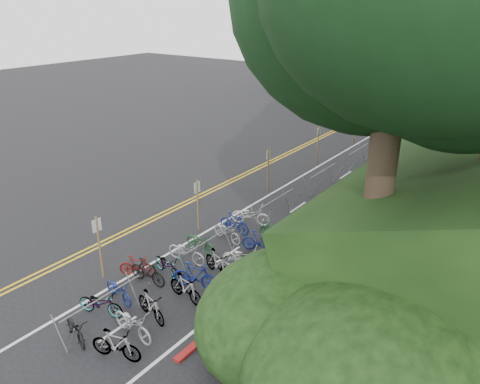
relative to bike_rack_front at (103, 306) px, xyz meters
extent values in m
plane|color=black|center=(-2.80, 2.21, -0.91)|extent=(120.00, 120.00, 0.00)
cube|color=gold|center=(-4.95, 12.21, -0.91)|extent=(0.12, 80.00, 0.01)
cube|color=gold|center=(-4.65, 12.21, -0.91)|extent=(0.12, 80.00, 0.01)
cube|color=silver|center=(-1.80, 12.21, -0.91)|extent=(0.12, 80.00, 0.01)
cube|color=silver|center=(2.40, 12.21, -0.91)|extent=(0.12, 80.00, 0.01)
cube|color=silver|center=(0.30, 0.21, -0.91)|extent=(0.10, 1.60, 0.01)
cube|color=silver|center=(0.30, 6.21, -0.91)|extent=(0.10, 1.60, 0.01)
cube|color=silver|center=(0.30, 12.21, -0.91)|extent=(0.10, 1.60, 0.01)
cube|color=silver|center=(0.30, 18.21, -0.91)|extent=(0.10, 1.60, 0.01)
cube|color=silver|center=(0.30, 24.21, -0.91)|extent=(0.10, 1.60, 0.01)
cube|color=silver|center=(0.30, 30.21, -0.91)|extent=(0.10, 1.60, 0.01)
cube|color=silver|center=(0.30, 36.21, -0.91)|extent=(0.10, 1.60, 0.01)
cube|color=maroon|center=(2.90, 14.21, -0.86)|extent=(0.25, 28.00, 0.10)
cube|color=#382819|center=(3.60, 24.21, -0.83)|extent=(1.40, 44.00, 0.16)
ellipsoid|color=#284C19|center=(4.40, 5.21, 0.13)|extent=(2.00, 2.80, 1.60)
ellipsoid|color=#284C19|center=(5.20, 10.21, 0.64)|extent=(2.60, 3.64, 2.08)
ellipsoid|color=#284C19|center=(6.40, 16.21, 1.08)|extent=(2.20, 3.08, 1.76)
ellipsoid|color=#284C19|center=(5.00, 22.21, 0.65)|extent=(3.00, 4.20, 2.40)
ellipsoid|color=#284C19|center=(5.70, 28.21, 0.81)|extent=(2.40, 3.36, 1.92)
ellipsoid|color=#284C19|center=(4.20, 8.21, -0.01)|extent=(1.80, 2.52, 1.44)
ellipsoid|color=black|center=(5.20, 2.71, 0.30)|extent=(5.28, 6.16, 3.52)
ellipsoid|color=black|center=(8.20, 1.71, 0.52)|extent=(6.24, 7.28, 4.16)
cylinder|color=#2D2319|center=(6.70, 5.21, 3.64)|extent=(0.86, 0.86, 6.71)
cylinder|color=#2D2319|center=(-11.80, 44.21, 2.44)|extent=(0.86, 0.86, 6.71)
ellipsoid|color=black|center=(-11.80, 44.21, 8.55)|extent=(9.18, 9.18, 8.72)
cylinder|color=#2D2319|center=(-8.80, 52.21, 2.19)|extent=(0.83, 0.83, 6.20)
ellipsoid|color=black|center=(-8.80, 52.21, 7.69)|extent=(8.03, 8.03, 7.63)
cylinder|color=gray|center=(0.00, 0.00, 0.32)|extent=(0.05, 3.13, 0.05)
cylinder|color=gray|center=(-0.28, -1.46, -0.30)|extent=(0.62, 0.04, 1.22)
cylinder|color=gray|center=(0.28, -1.46, -0.30)|extent=(0.62, 0.04, 1.22)
cylinder|color=gray|center=(-0.28, 1.46, -0.30)|extent=(0.62, 0.04, 1.22)
cylinder|color=gray|center=(0.28, 1.46, -0.30)|extent=(0.62, 0.04, 1.22)
cylinder|color=gray|center=(0.20, 5.21, 0.24)|extent=(0.05, 3.00, 0.05)
cylinder|color=gray|center=(-0.08, 3.81, -0.34)|extent=(0.58, 0.04, 1.13)
cylinder|color=gray|center=(0.48, 3.81, -0.34)|extent=(0.58, 0.04, 1.13)
cylinder|color=gray|center=(-0.08, 6.61, -0.34)|extent=(0.58, 0.04, 1.13)
cylinder|color=gray|center=(0.48, 6.61, -0.34)|extent=(0.58, 0.04, 1.13)
cylinder|color=gray|center=(0.20, 10.21, 0.24)|extent=(0.05, 3.00, 0.05)
cylinder|color=gray|center=(-0.08, 8.81, -0.34)|extent=(0.58, 0.04, 1.13)
cylinder|color=gray|center=(0.48, 8.81, -0.34)|extent=(0.58, 0.04, 1.13)
cylinder|color=gray|center=(-0.08, 11.61, -0.34)|extent=(0.58, 0.04, 1.13)
cylinder|color=gray|center=(0.48, 11.61, -0.34)|extent=(0.58, 0.04, 1.13)
cylinder|color=gray|center=(0.20, 15.21, 0.24)|extent=(0.05, 3.00, 0.05)
cylinder|color=gray|center=(-0.08, 13.81, -0.34)|extent=(0.58, 0.04, 1.13)
cylinder|color=gray|center=(0.48, 13.81, -0.34)|extent=(0.58, 0.04, 1.13)
cylinder|color=gray|center=(-0.08, 16.61, -0.34)|extent=(0.58, 0.04, 1.13)
cylinder|color=gray|center=(0.48, 16.61, -0.34)|extent=(0.58, 0.04, 1.13)
cylinder|color=gray|center=(0.20, 20.21, 0.24)|extent=(0.05, 3.00, 0.05)
cylinder|color=gray|center=(-0.08, 18.81, -0.34)|extent=(0.58, 0.04, 1.13)
cylinder|color=gray|center=(0.48, 18.81, -0.34)|extent=(0.58, 0.04, 1.13)
cylinder|color=gray|center=(-0.08, 21.61, -0.34)|extent=(0.58, 0.04, 1.13)
cylinder|color=gray|center=(0.48, 21.61, -0.34)|extent=(0.58, 0.04, 1.13)
cylinder|color=gray|center=(0.20, 25.21, 0.24)|extent=(0.05, 3.00, 0.05)
cylinder|color=gray|center=(-0.08, 23.81, -0.34)|extent=(0.58, 0.04, 1.13)
cylinder|color=gray|center=(0.48, 23.81, -0.34)|extent=(0.58, 0.04, 1.13)
cylinder|color=gray|center=(-0.08, 26.61, -0.34)|extent=(0.58, 0.04, 1.13)
cylinder|color=gray|center=(0.48, 26.61, -0.34)|extent=(0.58, 0.04, 1.13)
cylinder|color=brown|center=(-2.57, 1.97, 0.39)|extent=(0.08, 0.08, 2.60)
cube|color=silver|center=(-2.57, 1.97, 1.33)|extent=(0.02, 0.40, 0.50)
cylinder|color=brown|center=(-2.20, 7.21, 0.34)|extent=(0.08, 0.08, 2.50)
cube|color=silver|center=(-2.20, 7.21, 1.24)|extent=(0.02, 0.40, 0.50)
cylinder|color=brown|center=(-2.20, 13.21, 0.34)|extent=(0.08, 0.08, 2.50)
cube|color=silver|center=(-2.20, 13.21, 1.24)|extent=(0.02, 0.40, 0.50)
cylinder|color=brown|center=(-2.20, 19.21, 0.34)|extent=(0.08, 0.08, 2.50)
cube|color=silver|center=(-2.20, 19.21, 1.24)|extent=(0.02, 0.40, 0.50)
cylinder|color=brown|center=(-2.20, 25.21, 0.34)|extent=(0.08, 0.08, 2.50)
cube|color=silver|center=(-2.20, 25.21, 1.24)|extent=(0.02, 0.40, 0.50)
imported|color=maroon|center=(-1.55, 2.83, -0.48)|extent=(1.07, 1.47, 0.87)
imported|color=black|center=(-0.36, -0.87, -0.49)|extent=(1.01, 1.70, 0.84)
imported|color=slate|center=(1.35, -0.69, -0.41)|extent=(0.95, 1.74, 1.00)
imported|color=slate|center=(-0.76, 0.43, -0.47)|extent=(1.07, 1.80, 0.89)
imported|color=#9E9EA3|center=(0.98, 0.31, -0.42)|extent=(0.84, 1.91, 0.98)
imported|color=navy|center=(-0.90, 1.34, -0.49)|extent=(0.84, 1.69, 0.85)
imported|color=slate|center=(0.80, 1.27, -0.42)|extent=(0.86, 1.72, 0.99)
imported|color=black|center=(-0.86, 2.71, -0.40)|extent=(0.56, 1.72, 1.02)
imported|color=slate|center=(1.03, 2.74, -0.41)|extent=(0.67, 1.71, 1.00)
imported|color=slate|center=(-0.61, 3.52, -0.45)|extent=(1.03, 1.86, 0.93)
imported|color=navy|center=(0.83, 3.51, -0.38)|extent=(1.04, 1.83, 1.06)
imported|color=#9E9EA3|center=(-0.71, 4.73, -0.43)|extent=(0.75, 1.87, 0.96)
imported|color=slate|center=(0.94, 4.68, -0.39)|extent=(1.05, 1.80, 1.04)
imported|color=#144C1E|center=(-0.84, 5.76, -0.48)|extent=(0.75, 1.71, 0.87)
imported|color=beige|center=(1.42, 5.77, -0.45)|extent=(1.24, 1.88, 0.93)
imported|color=#9E9EA3|center=(-0.49, 7.19, -0.47)|extent=(0.91, 1.78, 0.89)
imported|color=navy|center=(1.23, 7.19, -0.43)|extent=(0.83, 1.65, 0.96)
imported|color=navy|center=(-0.69, 8.00, -0.42)|extent=(0.48, 1.64, 0.98)
imported|color=#144C1E|center=(1.15, 8.22, -0.45)|extent=(0.96, 1.60, 0.93)
imported|color=beige|center=(-0.58, 9.15, -0.42)|extent=(1.25, 1.99, 0.99)
camera|label=1|loc=(10.84, -7.53, 9.07)|focal=35.00mm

